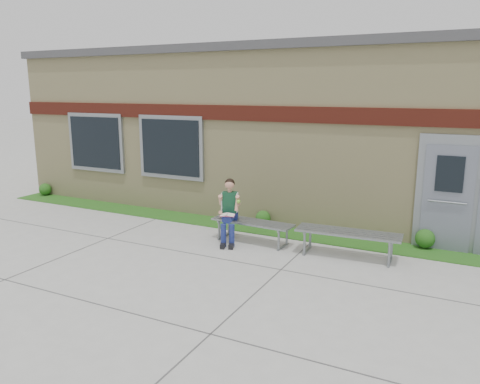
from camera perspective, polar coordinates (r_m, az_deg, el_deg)
The scene contains 9 objects.
ground at distance 8.43m, azimuth -2.68°, elevation -9.46°, with size 80.00×80.00×0.00m, color #9E9E99.
grass_strip at distance 10.64m, azimuth 4.19°, elevation -4.72°, with size 16.00×0.80×0.02m, color #1D5015.
school_building at distance 13.41m, azimuth 9.92°, elevation 7.80°, with size 16.20×6.22×4.20m.
bench_left at distance 9.77m, azimuth 1.52°, elevation -4.17°, with size 1.78×0.59×0.45m.
bench_right at distance 9.13m, azimuth 13.02°, elevation -5.42°, with size 1.99×0.66×0.51m.
girl at distance 9.70m, azimuth -1.34°, elevation -2.17°, with size 0.59×0.83×1.33m.
shrub_west at distance 15.22m, azimuth -22.66°, elevation 0.31°, with size 0.36×0.36×0.36m, color #1D5015.
shrub_mid at distance 10.95m, azimuth 2.82°, elevation -3.19°, with size 0.35×0.35×0.35m, color #1D5015.
shrub_east at distance 10.12m, azimuth 21.63°, elevation -5.30°, with size 0.38×0.38×0.38m, color #1D5015.
Camera 1 is at (3.84, -6.82, 3.14)m, focal length 35.00 mm.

